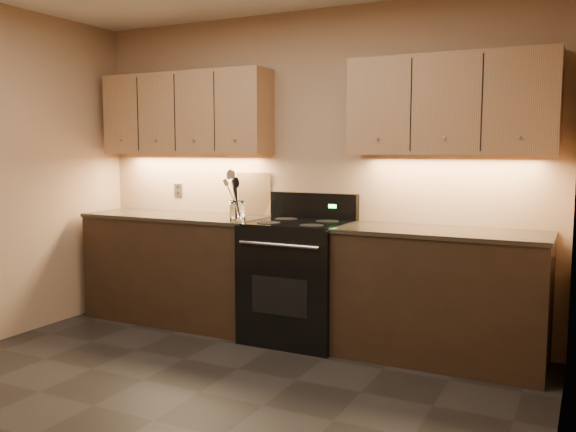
# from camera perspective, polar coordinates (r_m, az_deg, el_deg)

# --- Properties ---
(floor) EXTENTS (4.00, 4.00, 0.00)m
(floor) POSITION_cam_1_polar(r_m,az_deg,el_deg) (3.62, -12.46, -18.18)
(floor) COLOR black
(floor) RESTS_ON ground
(wall_back) EXTENTS (4.00, 0.04, 2.60)m
(wall_back) POSITION_cam_1_polar(r_m,az_deg,el_deg) (5.01, 1.78, 4.07)
(wall_back) COLOR #997A5A
(wall_back) RESTS_ON ground
(wall_right) EXTENTS (0.04, 4.00, 2.60)m
(wall_right) POSITION_cam_1_polar(r_m,az_deg,el_deg) (2.55, 24.18, 1.48)
(wall_right) COLOR #997A5A
(wall_right) RESTS_ON ground
(counter_left) EXTENTS (1.62, 0.62, 0.93)m
(counter_left) POSITION_cam_1_polar(r_m,az_deg,el_deg) (5.42, -10.27, -4.76)
(counter_left) COLOR black
(counter_left) RESTS_ON ground
(counter_right) EXTENTS (1.46, 0.62, 0.93)m
(counter_right) POSITION_cam_1_polar(r_m,az_deg,el_deg) (4.46, 14.06, -7.21)
(counter_right) COLOR black
(counter_right) RESTS_ON ground
(stove) EXTENTS (0.76, 0.68, 1.14)m
(stove) POSITION_cam_1_polar(r_m,az_deg,el_deg) (4.79, 1.01, -5.93)
(stove) COLOR black
(stove) RESTS_ON ground
(upper_cab_left) EXTENTS (1.60, 0.30, 0.70)m
(upper_cab_left) POSITION_cam_1_polar(r_m,az_deg,el_deg) (5.45, -9.59, 9.42)
(upper_cab_left) COLOR #A88054
(upper_cab_left) RESTS_ON wall_back
(upper_cab_right) EXTENTS (1.44, 0.30, 0.70)m
(upper_cab_right) POSITION_cam_1_polar(r_m,az_deg,el_deg) (4.50, 14.94, 9.99)
(upper_cab_right) COLOR #A88054
(upper_cab_right) RESTS_ON wall_back
(outlet_plate) EXTENTS (0.08, 0.01, 0.12)m
(outlet_plate) POSITION_cam_1_polar(r_m,az_deg,el_deg) (5.69, -10.23, 2.41)
(outlet_plate) COLOR #B2B5BA
(outlet_plate) RESTS_ON wall_back
(utensil_crock) EXTENTS (0.14, 0.14, 0.16)m
(utensil_crock) POSITION_cam_1_polar(r_m,az_deg,el_deg) (4.87, -4.74, 0.48)
(utensil_crock) COLOR white
(utensil_crock) RESTS_ON counter_left
(cutting_board) EXTENTS (0.30, 0.13, 0.37)m
(cutting_board) POSITION_cam_1_polar(r_m,az_deg,el_deg) (5.21, -3.17, 2.10)
(cutting_board) COLOR tan
(cutting_board) RESTS_ON counter_left
(black_spoon) EXTENTS (0.10, 0.13, 0.34)m
(black_spoon) POSITION_cam_1_polar(r_m,az_deg,el_deg) (4.88, -4.82, 1.74)
(black_spoon) COLOR black
(black_spoon) RESTS_ON utensil_crock
(black_turner) EXTENTS (0.16, 0.12, 0.35)m
(black_turner) POSITION_cam_1_polar(r_m,az_deg,el_deg) (4.84, -4.63, 1.76)
(black_turner) COLOR black
(black_turner) RESTS_ON utensil_crock
(steel_spatula) EXTENTS (0.23, 0.14, 0.36)m
(steel_spatula) POSITION_cam_1_polar(r_m,az_deg,el_deg) (4.86, -4.37, 1.86)
(steel_spatula) COLOR silver
(steel_spatula) RESTS_ON utensil_crock
(steel_skimmer) EXTENTS (0.20, 0.14, 0.39)m
(steel_skimmer) POSITION_cam_1_polar(r_m,az_deg,el_deg) (4.83, -4.67, 2.00)
(steel_skimmer) COLOR silver
(steel_skimmer) RESTS_ON utensil_crock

